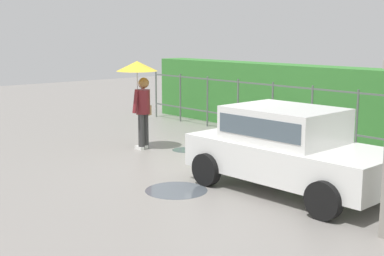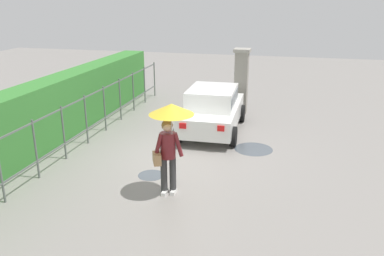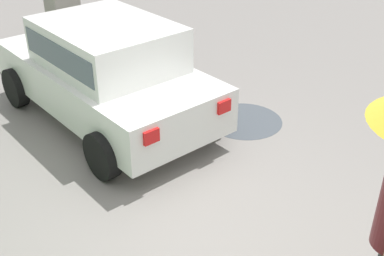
{
  "view_description": "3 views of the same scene",
  "coord_description": "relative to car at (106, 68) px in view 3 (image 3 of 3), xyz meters",
  "views": [
    {
      "loc": [
        7.78,
        -7.86,
        2.75
      ],
      "look_at": [
        -0.27,
        -0.72,
        0.84
      ],
      "focal_mm": 49.79,
      "sensor_mm": 36.0,
      "label": 1
    },
    {
      "loc": [
        -10.16,
        -2.87,
        4.26
      ],
      "look_at": [
        -0.35,
        -0.44,
        0.89
      ],
      "focal_mm": 37.19,
      "sensor_mm": 36.0,
      "label": 2
    },
    {
      "loc": [
        -3.56,
        2.51,
        3.45
      ],
      "look_at": [
        -0.0,
        -0.4,
        0.81
      ],
      "focal_mm": 45.44,
      "sensor_mm": 36.0,
      "label": 3
    }
  ],
  "objects": [
    {
      "name": "puddle_near",
      "position": [
        -1.29,
        -1.49,
        -0.8
      ],
      "size": [
        1.11,
        1.11,
        0.0
      ],
      "primitive_type": "cylinder",
      "color": "#4C545B",
      "rests_on": "ground"
    },
    {
      "name": "car",
      "position": [
        0.0,
        0.0,
        0.0
      ],
      "size": [
        3.77,
        1.93,
        1.48
      ],
      "rotation": [
        0.0,
        0.0,
        0.02
      ],
      "color": "white",
      "rests_on": "ground"
    },
    {
      "name": "ground_plane",
      "position": [
        -2.06,
        0.54,
        -0.8
      ],
      "size": [
        40.0,
        40.0,
        0.0
      ],
      "primitive_type": "plane",
      "color": "gray"
    }
  ]
}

